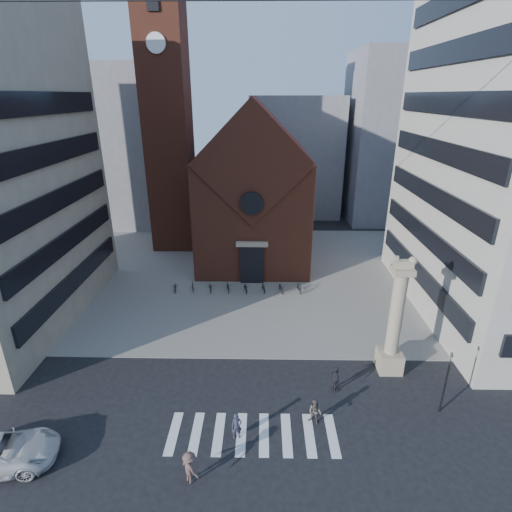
{
  "coord_description": "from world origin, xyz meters",
  "views": [
    {
      "loc": [
        1.05,
        -20.36,
        18.06
      ],
      "look_at": [
        0.55,
        8.0,
        6.59
      ],
      "focal_mm": 28.0,
      "sensor_mm": 36.0,
      "label": 1
    }
  ],
  "objects_px": {
    "traffic_light": "(446,381)",
    "scooter_0": "(175,287)",
    "pedestrian_1": "(315,412)",
    "pedestrian_0": "(237,426)",
    "pedestrian_2": "(335,379)",
    "lion_column": "(394,327)"
  },
  "relations": [
    {
      "from": "pedestrian_1",
      "to": "scooter_0",
      "type": "height_order",
      "value": "pedestrian_1"
    },
    {
      "from": "lion_column",
      "to": "pedestrian_1",
      "type": "relative_size",
      "value": 5.23
    },
    {
      "from": "traffic_light",
      "to": "pedestrian_2",
      "type": "relative_size",
      "value": 2.35
    },
    {
      "from": "traffic_light",
      "to": "scooter_0",
      "type": "bearing_deg",
      "value": 141.05
    },
    {
      "from": "pedestrian_0",
      "to": "pedestrian_2",
      "type": "distance_m",
      "value": 7.36
    },
    {
      "from": "lion_column",
      "to": "pedestrian_2",
      "type": "xyz_separation_m",
      "value": [
        -4.16,
        -2.25,
        -2.54
      ]
    },
    {
      "from": "pedestrian_2",
      "to": "pedestrian_0",
      "type": "bearing_deg",
      "value": 108.52
    },
    {
      "from": "pedestrian_1",
      "to": "pedestrian_2",
      "type": "xyz_separation_m",
      "value": [
        1.66,
        2.85,
        0.08
      ]
    },
    {
      "from": "pedestrian_2",
      "to": "traffic_light",
      "type": "bearing_deg",
      "value": -120.18
    },
    {
      "from": "lion_column",
      "to": "pedestrian_0",
      "type": "distance_m",
      "value": 12.37
    },
    {
      "from": "pedestrian_0",
      "to": "pedestrian_2",
      "type": "relative_size",
      "value": 0.89
    },
    {
      "from": "pedestrian_0",
      "to": "scooter_0",
      "type": "xyz_separation_m",
      "value": [
        -7.22,
        18.04,
        -0.33
      ]
    },
    {
      "from": "lion_column",
      "to": "pedestrian_0",
      "type": "height_order",
      "value": "lion_column"
    },
    {
      "from": "scooter_0",
      "to": "pedestrian_0",
      "type": "bearing_deg",
      "value": -78.76
    },
    {
      "from": "traffic_light",
      "to": "pedestrian_0",
      "type": "bearing_deg",
      "value": -169.75
    },
    {
      "from": "traffic_light",
      "to": "pedestrian_2",
      "type": "distance_m",
      "value": 6.54
    },
    {
      "from": "pedestrian_1",
      "to": "scooter_0",
      "type": "bearing_deg",
      "value": 156.63
    },
    {
      "from": "pedestrian_0",
      "to": "pedestrian_1",
      "type": "distance_m",
      "value": 4.66
    },
    {
      "from": "lion_column",
      "to": "pedestrian_0",
      "type": "xyz_separation_m",
      "value": [
        -10.35,
        -6.23,
        -2.65
      ]
    },
    {
      "from": "pedestrian_2",
      "to": "scooter_0",
      "type": "distance_m",
      "value": 19.42
    },
    {
      "from": "pedestrian_1",
      "to": "scooter_0",
      "type": "xyz_separation_m",
      "value": [
        -11.74,
        16.9,
        -0.35
      ]
    },
    {
      "from": "traffic_light",
      "to": "pedestrian_1",
      "type": "relative_size",
      "value": 2.59
    }
  ]
}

